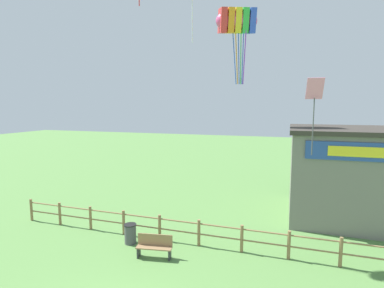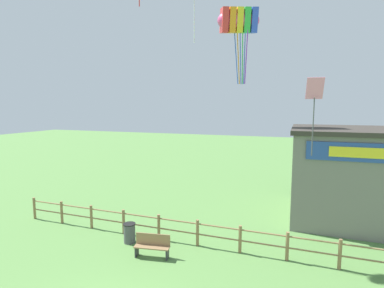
% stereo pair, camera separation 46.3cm
% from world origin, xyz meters
% --- Properties ---
extents(wooden_fence, '(18.10, 0.14, 1.24)m').
position_xyz_m(wooden_fence, '(0.00, 6.50, 0.70)').
color(wooden_fence, olive).
rests_on(wooden_fence, ground_plane).
extents(seaside_building, '(8.56, 6.31, 5.25)m').
position_xyz_m(seaside_building, '(9.11, 12.69, 2.64)').
color(seaside_building, slate).
rests_on(seaside_building, ground_plane).
extents(park_bench_near_fence, '(1.58, 0.65, 1.00)m').
position_xyz_m(park_bench_near_fence, '(-0.49, 4.84, 0.52)').
color(park_bench_near_fence, olive).
rests_on(park_bench_near_fence, ground_plane).
extents(trash_bin, '(0.59, 0.59, 0.94)m').
position_xyz_m(trash_bin, '(-2.16, 5.71, 0.47)').
color(trash_bin, '#4C4C51').
rests_on(trash_bin, ground_plane).
extents(kite_rainbow_parafoil, '(2.95, 2.45, 4.60)m').
position_xyz_m(kite_rainbow_parafoil, '(1.51, 12.51, 11.57)').
color(kite_rainbow_parafoil, '#E54C8C').
extents(kite_pink_diamond, '(0.77, 0.53, 3.43)m').
position_xyz_m(kite_pink_diamond, '(5.82, 8.19, 6.72)').
color(kite_pink_diamond, pink).
extents(kite_green_diamond, '(0.67, 0.33, 3.58)m').
position_xyz_m(kite_green_diamond, '(-1.26, 12.39, 12.95)').
color(kite_green_diamond, green).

